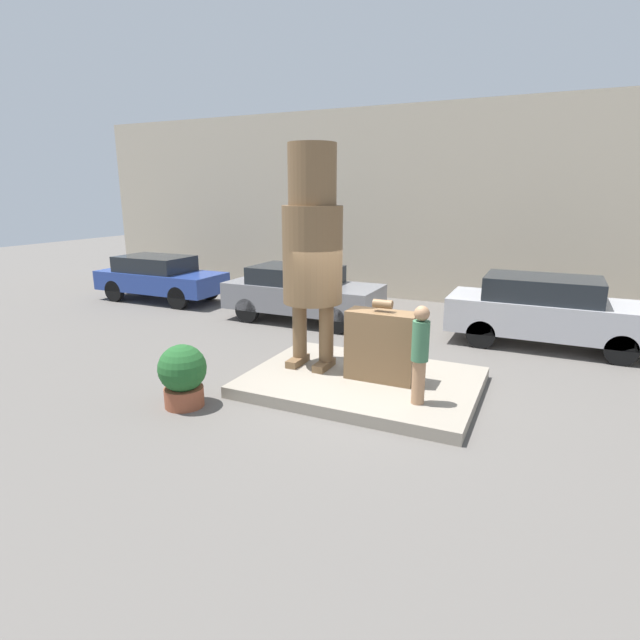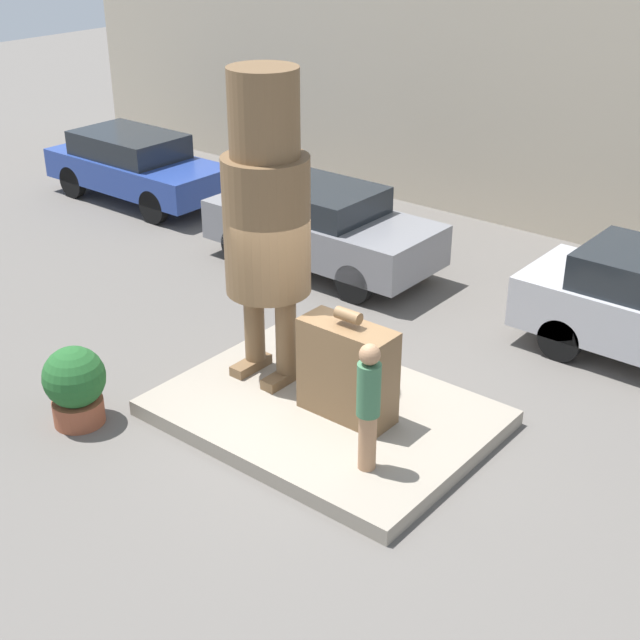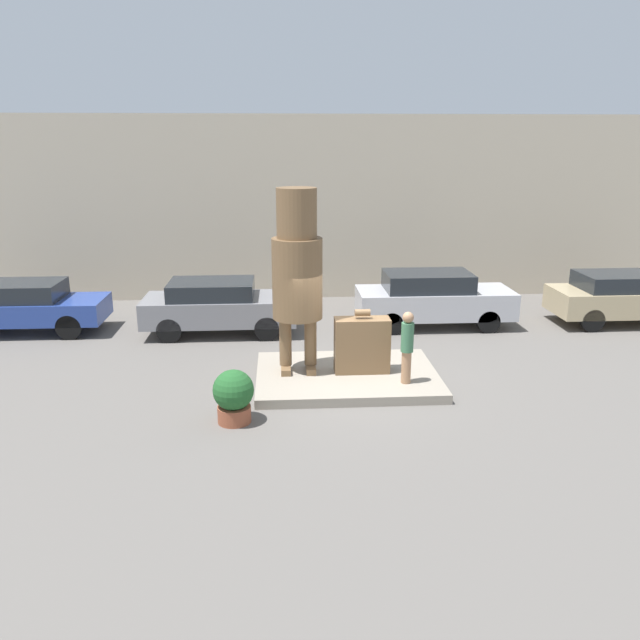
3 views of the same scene
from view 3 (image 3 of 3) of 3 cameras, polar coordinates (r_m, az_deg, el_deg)
The scene contains 11 objects.
ground_plane at distance 14.52m, azimuth 2.46°, elevation -5.55°, with size 60.00×60.00×0.00m, color #605B56.
pedestal at distance 14.48m, azimuth 2.47°, elevation -5.16°, with size 4.15×3.05×0.21m.
building_backdrop at distance 21.90m, azimuth 0.22°, elevation 10.19°, with size 28.00×0.60×6.20m.
statue_figure at distance 13.89m, azimuth -2.10°, elevation 4.87°, with size 1.13×1.13×4.17m.
giant_suitcase at distance 14.30m, azimuth 3.85°, elevation -2.28°, with size 1.26×0.51×1.48m.
tourist at distance 13.65m, azimuth 7.97°, elevation -2.23°, with size 0.27×0.27×1.62m.
parked_car_blue at distance 19.76m, azimuth -25.28°, elevation 1.21°, with size 4.31×1.72×1.48m.
parked_car_grey at distance 18.03m, azimuth -9.28°, elevation 1.34°, with size 4.31×1.79×1.53m.
parked_car_silver at distance 18.77m, azimuth 10.27°, elevation 1.99°, with size 4.56×1.73×1.64m.
parked_car_tan at distance 20.85m, azimuth 25.95°, elevation 1.93°, with size 4.27×1.77×1.55m.
planter_pot at distance 12.37m, azimuth -7.91°, elevation -6.83°, with size 0.81×0.81×1.08m.
Camera 3 is at (-1.49, -13.42, 5.34)m, focal length 35.00 mm.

